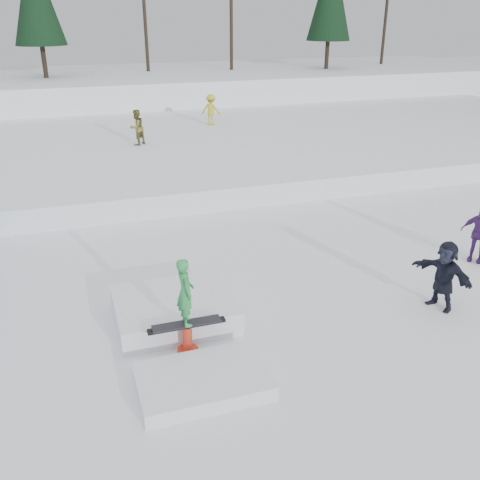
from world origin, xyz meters
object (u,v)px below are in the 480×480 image
object	(u,v)px
spectator_purple	(479,233)
jib_rail_feature	(181,325)
walker_olive	(137,127)
spectator_dark	(444,275)
walker_ygreen	(211,110)

from	to	relation	value
spectator_purple	jib_rail_feature	size ratio (longest dim) A/B	0.38
walker_olive	spectator_purple	size ratio (longest dim) A/B	0.96
spectator_dark	jib_rail_feature	xyz separation A→B (m)	(-6.08, 0.69, -0.54)
spectator_purple	spectator_dark	xyz separation A→B (m)	(-2.57, -1.83, 0.01)
walker_olive	spectator_purple	world-z (taller)	walker_olive
walker_ygreen	spectator_dark	distance (m)	18.87
walker_ygreen	jib_rail_feature	bearing A→B (deg)	106.87
walker_olive	spectator_dark	bearing A→B (deg)	69.12
walker_olive	jib_rail_feature	bearing A→B (deg)	46.92
spectator_purple	walker_ygreen	bearing A→B (deg)	150.77
spectator_dark	jib_rail_feature	world-z (taller)	jib_rail_feature
spectator_dark	spectator_purple	bearing A→B (deg)	108.00
walker_olive	jib_rail_feature	xyz separation A→B (m)	(-1.32, -14.78, -1.29)
walker_olive	spectator_dark	xyz separation A→B (m)	(4.76, -15.47, -0.75)
walker_olive	walker_ygreen	xyz separation A→B (m)	(4.43, 3.38, 0.00)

